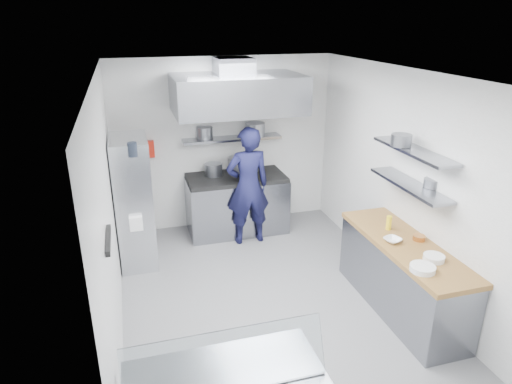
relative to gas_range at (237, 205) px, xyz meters
name	(u,v)px	position (x,y,z in m)	size (l,w,h in m)	color
floor	(269,300)	(-0.10, -2.10, -0.45)	(5.00, 5.00, 0.00)	slate
ceiling	(272,74)	(-0.10, -2.10, 2.35)	(5.00, 5.00, 0.00)	silver
wall_back	(224,144)	(-0.10, 0.40, 0.95)	(3.60, 0.02, 2.80)	white
wall_front	(384,331)	(-0.10, -4.60, 0.95)	(3.60, 0.02, 2.80)	white
wall_left	(109,215)	(-1.90, -2.10, 0.95)	(5.00, 0.02, 2.80)	white
wall_right	(406,183)	(1.70, -2.10, 0.95)	(5.00, 0.02, 2.80)	white
gas_range	(237,205)	(0.00, 0.00, 0.00)	(1.60, 0.80, 0.90)	gray
cooktop	(236,178)	(0.00, 0.00, 0.48)	(1.57, 0.78, 0.06)	black
stock_pot_left	(213,169)	(-0.34, 0.13, 0.61)	(0.29, 0.29, 0.20)	slate
stock_pot_mid	(240,164)	(0.11, 0.22, 0.63)	(0.37, 0.37, 0.24)	slate
stock_pot_right	(253,165)	(0.34, 0.22, 0.59)	(0.25, 0.25, 0.16)	slate
over_range_shelf	(232,139)	(0.00, 0.24, 1.07)	(1.60, 0.30, 0.04)	gray
shelf_pot_a	(205,132)	(-0.43, 0.32, 1.18)	(0.26, 0.26, 0.18)	slate
shelf_pot_b	(255,129)	(0.38, 0.22, 1.20)	(0.32, 0.32, 0.22)	slate
extractor_hood	(238,94)	(0.00, -0.18, 1.85)	(1.90, 1.15, 0.55)	gray
hood_duct	(234,66)	(0.00, 0.05, 2.23)	(0.55, 0.55, 0.24)	slate
red_firebox	(147,149)	(-1.35, 0.34, 0.97)	(0.22, 0.10, 0.26)	red
chef	(248,186)	(0.08, -0.44, 0.48)	(0.68, 0.45, 1.87)	#121336
wire_rack	(134,201)	(-1.63, -0.57, 0.48)	(0.50, 0.90, 1.85)	silver
rack_bin_a	(136,221)	(-1.63, -0.99, 0.35)	(0.17, 0.21, 0.19)	white
rack_bin_b	(131,179)	(-1.63, -0.68, 0.85)	(0.12, 0.16, 0.14)	yellow
rack_jar	(132,149)	(-1.58, -1.00, 1.35)	(0.12, 0.12, 0.18)	black
knife_strip	(108,240)	(-1.88, -3.00, 1.10)	(0.04, 0.55, 0.05)	black
prep_counter_base	(401,278)	(1.38, -2.70, -0.03)	(0.62, 2.00, 0.84)	gray
prep_counter_top	(406,245)	(1.38, -2.70, 0.42)	(0.65, 2.04, 0.06)	brown
plate_stack_a	(423,268)	(1.18, -3.29, 0.48)	(0.26, 0.26, 0.06)	white
plate_stack_b	(434,258)	(1.43, -3.14, 0.48)	(0.23, 0.23, 0.06)	white
copper_pan	(419,238)	(1.56, -2.68, 0.48)	(0.14, 0.14, 0.06)	#BB7334
squeeze_bottle	(389,223)	(1.37, -2.32, 0.54)	(0.07, 0.07, 0.18)	yellow
mixing_bowl	(393,240)	(1.24, -2.63, 0.47)	(0.19, 0.19, 0.05)	white
wall_shelf_lower	(410,185)	(1.54, -2.40, 1.05)	(0.30, 1.30, 0.04)	gray
wall_shelf_upper	(414,151)	(1.54, -2.40, 1.47)	(0.30, 1.30, 0.04)	gray
shelf_pot_c	(433,183)	(1.72, -2.59, 1.12)	(0.20, 0.20, 0.10)	slate
shelf_pot_d	(401,140)	(1.47, -2.23, 1.56)	(0.24, 0.24, 0.14)	slate
display_glass	(227,361)	(-1.10, -4.22, 0.62)	(1.47, 0.02, 0.45)	silver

